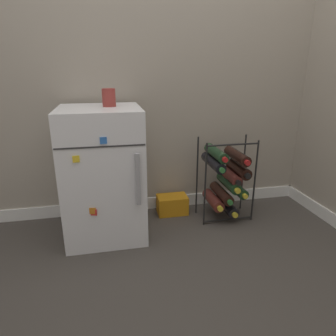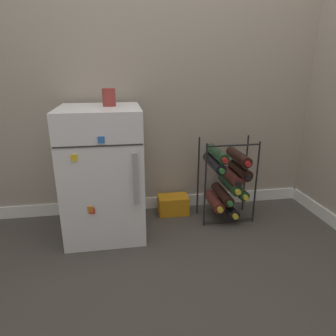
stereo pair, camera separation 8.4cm
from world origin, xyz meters
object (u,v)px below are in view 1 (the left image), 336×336
Objects in this scene: mini_fridge at (103,173)px; soda_box at (172,205)px; fridge_top_cup at (109,98)px; wine_rack at (226,179)px.

mini_fridge reaches higher than soda_box.
fridge_top_cup reaches higher than soda_box.
mini_fridge is at bearing -177.23° from wine_rack.
soda_box is 2.11× the size of fridge_top_cup.
soda_box is 0.92m from fridge_top_cup.
soda_box is at bearing 19.55° from mini_fridge.
fridge_top_cup reaches higher than mini_fridge.
mini_fridge is at bearing -152.80° from fridge_top_cup.
fridge_top_cup is (-0.42, -0.14, 0.80)m from soda_box.
fridge_top_cup is at bearing -161.67° from soda_box.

